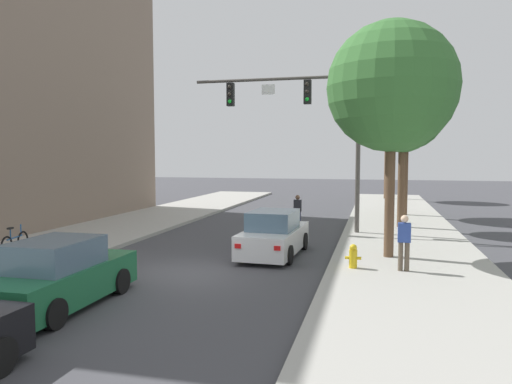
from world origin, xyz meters
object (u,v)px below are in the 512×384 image
object	(u,v)px
street_tree_nearest	(392,87)
street_tree_second	(403,121)
car_following_green	(59,277)
fire_hydrant	(353,256)
car_lead_white	(274,235)
bicycle_leaning	(15,243)
street_tree_farthest	(387,121)
pedestrian_crossing_road	(298,210)
traffic_signal_mast	(309,113)
street_tree_third	(407,112)
pedestrian_sidewalk_right_walker	(404,240)

from	to	relation	value
street_tree_nearest	street_tree_second	size ratio (longest dim) A/B	1.19
car_following_green	street_tree_second	xyz separation A→B (m)	(8.22, 14.02, 4.39)
fire_hydrant	car_lead_white	bearing A→B (deg)	146.53
car_following_green	bicycle_leaning	world-z (taller)	car_following_green
car_lead_white	street_tree_farthest	world-z (taller)	street_tree_farthest
pedestrian_crossing_road	street_tree_farthest	distance (m)	17.92
traffic_signal_mast	car_following_green	distance (m)	13.39
car_lead_white	street_tree_second	distance (m)	9.58
car_lead_white	bicycle_leaning	size ratio (longest dim) A/B	2.47
traffic_signal_mast	street_tree_farthest	xyz separation A→B (m)	(3.73, 17.78, 0.90)
car_lead_white	street_tree_second	size ratio (longest dim) A/B	0.66
bicycle_leaning	street_tree_second	xyz separation A→B (m)	(13.05, 9.86, 4.57)
car_lead_white	pedestrian_crossing_road	world-z (taller)	pedestrian_crossing_road
car_following_green	street_tree_nearest	world-z (taller)	street_tree_nearest
car_following_green	street_tree_farthest	bearing A→B (deg)	75.18
bicycle_leaning	traffic_signal_mast	bearing A→B (deg)	40.71
car_lead_white	car_following_green	distance (m)	7.75
street_tree_nearest	street_tree_third	distance (m)	12.12
car_following_green	pedestrian_sidewalk_right_walker	bearing A→B (deg)	32.23
street_tree_second	street_tree_farthest	size ratio (longest dim) A/B	0.81
pedestrian_crossing_road	car_lead_white	bearing A→B (deg)	-88.40
street_tree_second	street_tree_nearest	bearing A→B (deg)	-95.69
fire_hydrant	street_tree_third	xyz separation A→B (m)	(2.23, 13.99, 5.45)
street_tree_second	pedestrian_sidewalk_right_walker	bearing A→B (deg)	-92.09
street_tree_nearest	car_lead_white	bearing A→B (deg)	-179.05
car_following_green	street_tree_nearest	distance (m)	11.38
street_tree_nearest	street_tree_second	distance (m)	7.16
car_lead_white	pedestrian_crossing_road	size ratio (longest dim) A/B	2.62
traffic_signal_mast	street_tree_nearest	distance (m)	6.01
bicycle_leaning	street_tree_nearest	bearing A→B (deg)	12.59
car_lead_white	traffic_signal_mast	bearing A→B (deg)	84.30
pedestrian_sidewalk_right_walker	street_tree_farthest	size ratio (longest dim) A/B	0.21
bicycle_leaning	street_tree_nearest	size ratio (longest dim) A/B	0.23
pedestrian_crossing_road	street_tree_nearest	xyz separation A→B (m)	(4.07, -6.21, 4.82)
car_lead_white	street_tree_nearest	size ratio (longest dim) A/B	0.56
bicycle_leaning	street_tree_third	distance (m)	20.76
car_lead_white	fire_hydrant	size ratio (longest dim) A/B	5.97
pedestrian_sidewalk_right_walker	street_tree_nearest	distance (m)	5.07
car_lead_white	street_tree_nearest	xyz separation A→B (m)	(3.90, 0.06, 5.01)
fire_hydrant	traffic_signal_mast	bearing A→B (deg)	108.70
traffic_signal_mast	street_tree_farthest	bearing A→B (deg)	78.16
traffic_signal_mast	street_tree_third	size ratio (longest dim) A/B	0.94
car_lead_white	pedestrian_sidewalk_right_walker	size ratio (longest dim) A/B	2.62
fire_hydrant	street_tree_second	xyz separation A→B (m)	(1.78, 9.03, 4.61)
car_following_green	car_lead_white	bearing A→B (deg)	62.19
car_following_green	pedestrian_crossing_road	bearing A→B (deg)	75.31
pedestrian_sidewalk_right_walker	street_tree_nearest	size ratio (longest dim) A/B	0.21
pedestrian_sidewalk_right_walker	street_tree_third	size ratio (longest dim) A/B	0.21
bicycle_leaning	pedestrian_crossing_road	bearing A→B (deg)	47.30
pedestrian_crossing_road	street_tree_farthest	bearing A→B (deg)	75.08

